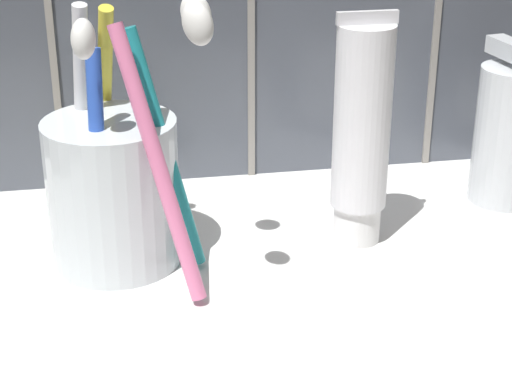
# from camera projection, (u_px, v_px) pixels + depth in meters

# --- Properties ---
(sink_counter) EXTENTS (0.56, 0.39, 0.02)m
(sink_counter) POSITION_uv_depth(u_px,v_px,m) (282.00, 318.00, 0.49)
(sink_counter) COLOR white
(sink_counter) RESTS_ON ground
(toothbrush_cup) EXTENTS (0.10, 0.17, 0.18)m
(toothbrush_cup) POSITION_uv_depth(u_px,v_px,m) (114.00, 181.00, 0.52)
(toothbrush_cup) COLOR silver
(toothbrush_cup) RESTS_ON sink_counter
(toothpaste_tube) EXTENTS (0.04, 0.04, 0.15)m
(toothpaste_tube) POSITION_uv_depth(u_px,v_px,m) (361.00, 132.00, 0.53)
(toothpaste_tube) COLOR white
(toothpaste_tube) RESTS_ON sink_counter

